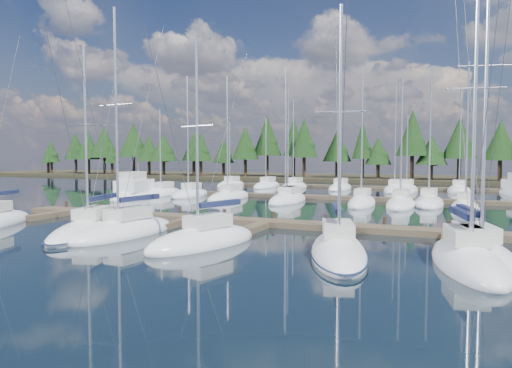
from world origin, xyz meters
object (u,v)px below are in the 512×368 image
at_px(front_sailboat_2, 124,231).
at_px(main_dock, 265,224).
at_px(front_sailboat_5, 468,260).
at_px(front_sailboat_6, 478,255).
at_px(front_sailboat_1, 92,230).
at_px(motor_yacht_left, 135,193).
at_px(front_sailboat_3, 203,241).
at_px(front_sailboat_4, 338,252).

bearing_deg(front_sailboat_2, main_dock, 44.18).
distance_m(front_sailboat_5, front_sailboat_6, 1.43).
bearing_deg(front_sailboat_5, front_sailboat_6, 70.52).
distance_m(main_dock, front_sailboat_6, 14.51).
relative_size(front_sailboat_2, front_sailboat_6, 0.90).
xyz_separation_m(front_sailboat_1, front_sailboat_6, (22.20, 1.12, 0.04)).
xyz_separation_m(front_sailboat_1, motor_yacht_left, (-13.67, 22.19, 0.29)).
relative_size(front_sailboat_1, motor_yacht_left, 1.16).
bearing_deg(front_sailboat_2, front_sailboat_1, -167.08).
bearing_deg(front_sailboat_2, front_sailboat_3, -8.84).
bearing_deg(front_sailboat_1, front_sailboat_3, -3.29).
xyz_separation_m(front_sailboat_3, front_sailboat_4, (7.57, -0.06, -0.00)).
bearing_deg(front_sailboat_1, motor_yacht_left, 121.63).
height_order(front_sailboat_1, front_sailboat_3, front_sailboat_1).
distance_m(front_sailboat_1, front_sailboat_5, 21.72).
xyz_separation_m(main_dock, front_sailboat_3, (-0.67, -7.67, 0.08)).
xyz_separation_m(main_dock, front_sailboat_4, (6.90, -7.73, 0.08)).
distance_m(main_dock, front_sailboat_1, 11.54).
height_order(front_sailboat_3, motor_yacht_left, front_sailboat_3).
bearing_deg(front_sailboat_4, front_sailboat_1, 178.06).
bearing_deg(main_dock, motor_yacht_left, 146.53).
xyz_separation_m(front_sailboat_2, front_sailboat_5, (19.60, -0.72, 0.00)).
height_order(front_sailboat_4, front_sailboat_5, front_sailboat_5).
xyz_separation_m(front_sailboat_1, front_sailboat_5, (21.72, -0.23, 0.02)).
xyz_separation_m(front_sailboat_2, motor_yacht_left, (-15.79, 21.70, 0.27)).
bearing_deg(front_sailboat_1, main_dock, 38.55).
distance_m(front_sailboat_4, motor_yacht_left, 37.31).
height_order(front_sailboat_1, front_sailboat_4, front_sailboat_4).
bearing_deg(front_sailboat_2, front_sailboat_6, 1.81).
height_order(front_sailboat_2, motor_yacht_left, front_sailboat_2).
xyz_separation_m(front_sailboat_3, front_sailboat_6, (13.85, 1.60, 0.03)).
height_order(front_sailboat_1, front_sailboat_2, front_sailboat_2).
height_order(front_sailboat_6, motor_yacht_left, front_sailboat_6).
distance_m(front_sailboat_2, front_sailboat_3, 6.30).
height_order(front_sailboat_2, front_sailboat_4, front_sailboat_2).
relative_size(front_sailboat_2, motor_yacht_left, 1.36).
height_order(main_dock, front_sailboat_2, front_sailboat_2).
height_order(front_sailboat_3, front_sailboat_6, front_sailboat_6).
relative_size(front_sailboat_3, motor_yacht_left, 1.11).
relative_size(front_sailboat_3, front_sailboat_4, 0.93).
xyz_separation_m(main_dock, front_sailboat_5, (12.70, -7.42, 0.09)).
distance_m(front_sailboat_3, front_sailboat_6, 13.94).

